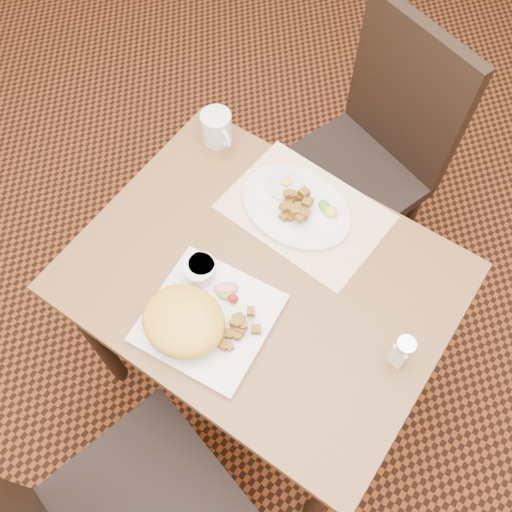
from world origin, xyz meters
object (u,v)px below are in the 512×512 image
(plate_oval, at_px, (296,207))
(salt_shaker, at_px, (402,351))
(table, at_px, (262,294))
(chair_far, at_px, (369,151))
(coffee_mug, at_px, (217,128))
(plate_square, at_px, (209,318))

(plate_oval, relative_size, salt_shaker, 3.05)
(table, relative_size, salt_shaker, 9.00)
(table, xyz_separation_m, chair_far, (-0.03, 0.65, -0.10))
(chair_far, height_order, coffee_mug, chair_far)
(table, bearing_deg, salt_shaker, -0.04)
(plate_square, distance_m, plate_oval, 0.37)
(salt_shaker, distance_m, coffee_mug, 0.76)
(chair_far, bearing_deg, salt_shaker, 139.42)
(coffee_mug, bearing_deg, chair_far, 49.98)
(plate_square, relative_size, salt_shaker, 2.80)
(chair_far, distance_m, plate_oval, 0.50)
(coffee_mug, bearing_deg, salt_shaker, -21.47)
(plate_oval, height_order, salt_shaker, salt_shaker)
(plate_oval, bearing_deg, table, -79.90)
(plate_square, bearing_deg, coffee_mug, 124.30)
(table, bearing_deg, plate_square, -102.39)
(table, height_order, plate_oval, plate_oval)
(salt_shaker, bearing_deg, plate_square, -157.73)
(table, relative_size, plate_oval, 2.96)
(table, bearing_deg, coffee_mug, 140.66)
(coffee_mug, bearing_deg, table, -39.34)
(chair_far, relative_size, coffee_mug, 8.71)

